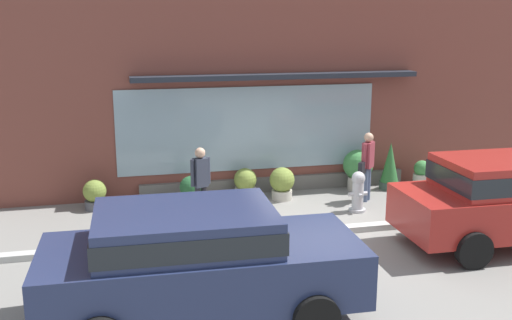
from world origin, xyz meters
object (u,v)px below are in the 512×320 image
(pedestrian_with_handbag, at_px, (367,162))
(potted_plant_trailing_edge, at_px, (358,167))
(potted_plant_window_left, at_px, (422,174))
(pedestrian_passerby, at_px, (201,180))
(potted_plant_corner_tall, at_px, (282,183))
(potted_plant_window_right, at_px, (245,183))
(fire_hydrant, at_px, (358,191))
(parked_car_navy, at_px, (197,257))
(potted_plant_low_front, at_px, (95,194))
(potted_plant_by_entrance, at_px, (191,191))
(potted_plant_doorstep, at_px, (390,167))

(pedestrian_with_handbag, distance_m, potted_plant_trailing_edge, 1.03)
(potted_plant_trailing_edge, distance_m, potted_plant_window_left, 1.73)
(pedestrian_passerby, bearing_deg, potted_plant_corner_tall, 9.72)
(pedestrian_with_handbag, xyz_separation_m, potted_plant_window_right, (-2.71, 0.91, -0.58))
(fire_hydrant, distance_m, pedestrian_with_handbag, 0.96)
(parked_car_navy, relative_size, potted_plant_window_left, 6.77)
(potted_plant_low_front, bearing_deg, pedestrian_with_handbag, -7.53)
(parked_car_navy, xyz_separation_m, potted_plant_by_entrance, (0.58, 5.28, -0.59))
(potted_plant_trailing_edge, bearing_deg, pedestrian_with_handbag, -100.53)
(potted_plant_trailing_edge, relative_size, potted_plant_window_left, 1.51)
(potted_plant_trailing_edge, xyz_separation_m, potted_plant_window_left, (1.71, -0.09, -0.24))
(parked_car_navy, relative_size, potted_plant_corner_tall, 5.88)
(potted_plant_doorstep, height_order, potted_plant_trailing_edge, potted_plant_doorstep)
(fire_hydrant, relative_size, potted_plant_doorstep, 0.76)
(pedestrian_with_handbag, bearing_deg, potted_plant_window_left, 158.88)
(fire_hydrant, height_order, potted_plant_trailing_edge, potted_plant_trailing_edge)
(potted_plant_doorstep, distance_m, potted_plant_by_entrance, 5.03)
(potted_plant_window_right, height_order, potted_plant_corner_tall, potted_plant_corner_tall)
(pedestrian_passerby, bearing_deg, fire_hydrant, -21.05)
(fire_hydrant, relative_size, potted_plant_window_right, 1.26)
(potted_plant_by_entrance, bearing_deg, potted_plant_window_right, 13.43)
(potted_plant_window_left, height_order, potted_plant_by_entrance, potted_plant_by_entrance)
(potted_plant_doorstep, bearing_deg, pedestrian_passerby, -163.57)
(potted_plant_doorstep, distance_m, potted_plant_corner_tall, 2.87)
(fire_hydrant, relative_size, potted_plant_low_front, 1.33)
(parked_car_navy, bearing_deg, potted_plant_low_front, 107.24)
(potted_plant_low_front, xyz_separation_m, potted_plant_trailing_edge, (6.36, 0.12, 0.22))
(pedestrian_passerby, relative_size, potted_plant_low_front, 2.37)
(fire_hydrant, height_order, potted_plant_doorstep, potted_plant_doorstep)
(potted_plant_window_right, distance_m, potted_plant_trailing_edge, 2.89)
(potted_plant_low_front, relative_size, potted_plant_window_left, 1.02)
(potted_plant_low_front, height_order, potted_plant_by_entrance, potted_plant_by_entrance)
(fire_hydrant, relative_size, pedestrian_with_handbag, 0.56)
(fire_hydrant, relative_size, potted_plant_window_left, 1.35)
(potted_plant_doorstep, height_order, potted_plant_by_entrance, potted_plant_doorstep)
(potted_plant_corner_tall, bearing_deg, potted_plant_window_left, 4.09)
(parked_car_navy, distance_m, potted_plant_doorstep, 7.85)
(potted_plant_doorstep, relative_size, potted_plant_window_right, 1.66)
(potted_plant_window_left, bearing_deg, potted_plant_corner_tall, -175.91)
(potted_plant_window_left, xyz_separation_m, potted_plant_by_entrance, (-5.94, -0.26, 0.01))
(potted_plant_window_right, bearing_deg, potted_plant_window_left, -0.72)
(pedestrian_with_handbag, relative_size, potted_plant_doorstep, 1.36)
(potted_plant_window_left, bearing_deg, potted_plant_trailing_edge, 176.94)
(potted_plant_window_left, distance_m, potted_plant_by_entrance, 5.94)
(pedestrian_with_handbag, xyz_separation_m, potted_plant_low_front, (-6.18, 0.82, -0.60))
(pedestrian_with_handbag, distance_m, potted_plant_low_front, 6.26)
(parked_car_navy, height_order, potted_plant_window_right, parked_car_navy)
(potted_plant_by_entrance, bearing_deg, potted_plant_low_front, 173.78)
(parked_car_navy, relative_size, potted_plant_low_front, 6.65)
(pedestrian_passerby, relative_size, potted_plant_doorstep, 1.36)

